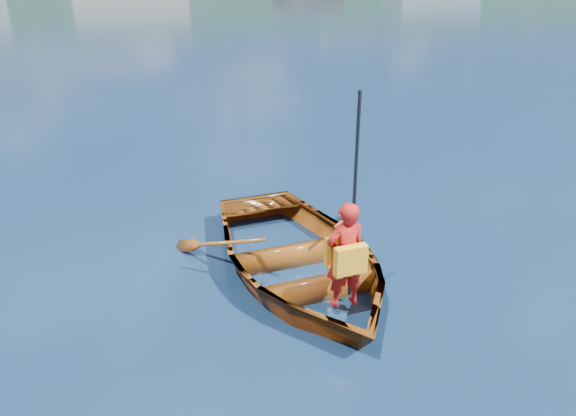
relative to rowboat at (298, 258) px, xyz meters
The scene contains 3 objects.
ground 0.25m from the rowboat, 27.12° to the right, with size 600.00×600.00×0.00m.
rowboat is the anchor object (origin of this frame).
child_paddler 1.03m from the rowboat, 72.92° to the right, with size 0.46×0.38×2.24m.
Camera 1 is at (-1.59, -5.56, 3.48)m, focal length 35.00 mm.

